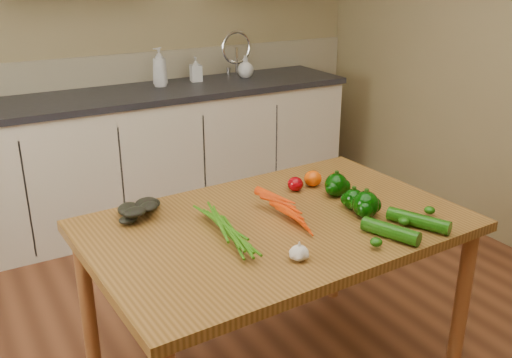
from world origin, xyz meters
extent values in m
cube|color=tan|center=(0.00, 2.51, 1.30)|extent=(4.00, 0.02, 2.60)
cube|color=tan|center=(0.00, 2.48, 0.55)|extent=(3.98, 0.03, 1.10)
cube|color=beige|center=(0.20, 2.19, 0.43)|extent=(2.80, 0.60, 0.86)
cube|color=#28272C|center=(0.20, 2.19, 0.88)|extent=(2.84, 0.64, 0.04)
cube|color=#99999E|center=(0.98, 2.19, 0.84)|extent=(0.55, 0.42, 0.10)
cylinder|color=silver|center=(0.98, 2.37, 1.02)|extent=(0.02, 0.02, 0.24)
cube|color=brown|center=(0.06, 0.30, 0.74)|extent=(1.47, 0.98, 0.04)
cylinder|color=#9B592D|center=(0.73, -0.06, 0.36)|extent=(0.06, 0.06, 0.72)
cylinder|color=#9B592D|center=(-0.61, 0.67, 0.36)|extent=(0.06, 0.06, 0.72)
cylinder|color=#9B592D|center=(0.69, 0.73, 0.36)|extent=(0.06, 0.06, 0.72)
imported|color=silver|center=(0.34, 2.26, 1.03)|extent=(0.13, 0.13, 0.26)
imported|color=silver|center=(0.62, 2.29, 0.98)|extent=(0.09, 0.09, 0.17)
imported|color=silver|center=(0.99, 2.25, 0.98)|extent=(0.13, 0.13, 0.15)
ellipsoid|color=silver|center=(-0.04, 0.01, 0.79)|extent=(0.06, 0.06, 0.05)
sphere|color=#053202|center=(0.38, 0.25, 0.81)|extent=(0.08, 0.08, 0.08)
sphere|color=#053202|center=(0.40, 0.39, 0.81)|extent=(0.10, 0.10, 0.10)
sphere|color=#053202|center=(0.37, 0.17, 0.82)|extent=(0.10, 0.10, 0.10)
ellipsoid|color=#880208|center=(0.29, 0.53, 0.79)|extent=(0.07, 0.07, 0.06)
ellipsoid|color=#DF4905|center=(0.38, 0.53, 0.80)|extent=(0.08, 0.08, 0.07)
ellipsoid|color=#DF4905|center=(0.47, 0.49, 0.79)|extent=(0.06, 0.06, 0.06)
cylinder|color=#114307|center=(0.48, 0.00, 0.79)|extent=(0.15, 0.24, 0.05)
cylinder|color=#114307|center=(0.33, -0.02, 0.79)|extent=(0.13, 0.22, 0.05)
camera|label=1|loc=(-1.00, -1.37, 1.70)|focal=40.00mm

